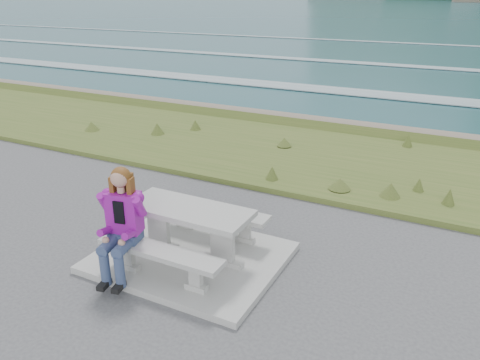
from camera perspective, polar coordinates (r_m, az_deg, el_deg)
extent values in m
cube|color=#ABABA5|center=(6.94, -6.05, -9.35)|extent=(2.60, 2.10, 0.10)
cube|color=#ABABA5|center=(7.17, -9.73, -7.63)|extent=(0.62, 0.12, 0.08)
cube|color=#ABABA5|center=(7.03, -9.89, -5.54)|extent=(0.34, 0.09, 0.51)
cube|color=#ABABA5|center=(6.90, -10.05, -3.36)|extent=(0.62, 0.12, 0.08)
cube|color=#ABABA5|center=(6.65, -2.11, -9.83)|extent=(0.62, 0.12, 0.08)
cube|color=#ABABA5|center=(6.50, -2.14, -7.63)|extent=(0.34, 0.09, 0.51)
cube|color=#ABABA5|center=(6.36, -2.18, -5.32)|extent=(0.62, 0.12, 0.08)
cube|color=#ABABA5|center=(6.58, -6.31, -3.69)|extent=(1.80, 0.75, 0.08)
cube|color=#ABABA5|center=(6.71, -13.31, -10.17)|extent=(0.30, 0.12, 0.08)
cube|color=#ABABA5|center=(6.64, -13.42, -9.07)|extent=(0.17, 0.09, 0.22)
cube|color=#ABABA5|center=(6.56, -13.54, -7.95)|extent=(0.30, 0.12, 0.08)
cube|color=#ABABA5|center=(6.15, -5.36, -12.86)|extent=(0.30, 0.12, 0.08)
cube|color=#ABABA5|center=(6.07, -5.41, -11.70)|extent=(0.17, 0.09, 0.22)
cube|color=#ABABA5|center=(5.99, -5.46, -10.51)|extent=(0.30, 0.12, 0.08)
cube|color=#ABABA5|center=(6.22, -9.74, -8.60)|extent=(1.80, 0.35, 0.07)
cube|color=#ABABA5|center=(7.67, -6.64, -5.37)|extent=(0.30, 0.12, 0.08)
cube|color=#ABABA5|center=(7.60, -6.69, -4.37)|extent=(0.17, 0.09, 0.22)
cube|color=#ABABA5|center=(7.54, -6.74, -3.35)|extent=(0.30, 0.12, 0.08)
cube|color=#ABABA5|center=(7.19, 0.63, -7.22)|extent=(0.30, 0.12, 0.08)
cube|color=#ABABA5|center=(7.11, 0.63, -6.16)|extent=(0.17, 0.09, 0.22)
cube|color=#ABABA5|center=(7.05, 0.64, -5.09)|extent=(0.30, 0.12, 0.08)
cube|color=#ABABA5|center=(7.24, -3.19, -3.67)|extent=(1.80, 0.35, 0.07)
cube|color=#415A21|center=(11.08, 8.09, 2.55)|extent=(160.00, 4.50, 0.22)
cube|color=#655A4B|center=(13.74, 12.17, 6.11)|extent=(160.00, 0.80, 2.20)
cube|color=silver|center=(19.95, 16.56, 5.42)|extent=(220.00, 3.00, 0.06)
cube|color=silver|center=(27.65, 19.95, 9.47)|extent=(220.00, 2.00, 0.06)
cube|color=silver|center=(39.43, 22.58, 12.53)|extent=(220.00, 1.40, 0.06)
cube|color=silver|center=(57.27, 24.52, 14.73)|extent=(220.00, 1.00, 0.06)
cube|color=navy|center=(6.42, -14.52, -9.29)|extent=(0.54, 0.81, 0.57)
cube|color=#96139A|center=(6.35, -13.93, -3.80)|extent=(0.48, 0.33, 0.56)
sphere|color=tan|center=(6.14, -14.43, 0.23)|extent=(0.24, 0.24, 0.24)
sphere|color=#5B3214|center=(6.16, -14.33, 0.40)|extent=(0.26, 0.26, 0.26)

